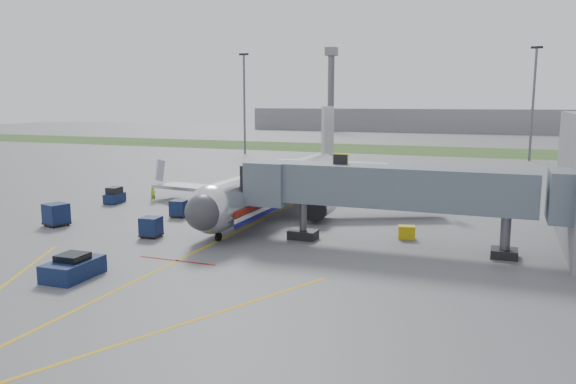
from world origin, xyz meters
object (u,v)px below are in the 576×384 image
(airliner, at_px, (281,184))
(belt_loader, at_px, (241,208))
(pushback_tug, at_px, (73,268))
(baggage_tug, at_px, (115,196))
(ramp_worker, at_px, (153,195))

(airliner, height_order, belt_loader, airliner)
(airliner, relative_size, pushback_tug, 9.53)
(airliner, distance_m, baggage_tug, 18.47)
(belt_loader, height_order, ramp_worker, belt_loader)
(airliner, xyz_separation_m, pushback_tug, (-4.00, -24.79, -2.01))
(baggage_tug, xyz_separation_m, ramp_worker, (3.63, 1.82, 0.07))
(baggage_tug, bearing_deg, belt_loader, -0.89)
(baggage_tug, distance_m, belt_loader, 15.13)
(airliner, height_order, baggage_tug, airliner)
(ramp_worker, bearing_deg, belt_loader, -71.86)
(airliner, bearing_deg, baggage_tug, -171.58)
(pushback_tug, height_order, baggage_tug, baggage_tug)
(baggage_tug, relative_size, belt_loader, 0.61)
(baggage_tug, bearing_deg, ramp_worker, 26.66)
(pushback_tug, distance_m, belt_loader, 21.88)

